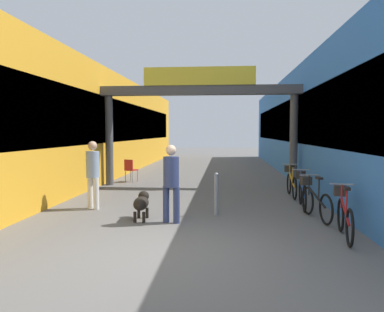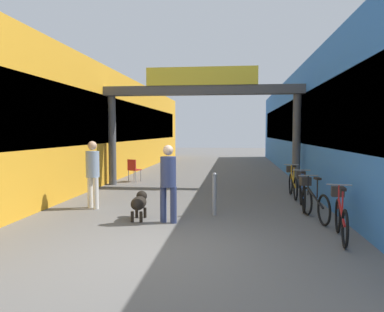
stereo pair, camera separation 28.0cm
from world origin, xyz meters
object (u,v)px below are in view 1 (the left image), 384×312
Objects in this scene: bicycle_red_nearest at (344,214)px; pedestrian_with_dog at (171,178)px; bicycle_blue_third at (302,191)px; bollard_post_metal at (216,193)px; dog_on_leash at (142,203)px; bicycle_black_second at (314,199)px; pedestrian_companion at (93,170)px; cafe_chair_red_nearer at (130,168)px; bicycle_orange_farthest at (291,182)px.

pedestrian_with_dog is at bearing 166.45° from bicycle_red_nearest.
bicycle_red_nearest is 2.76m from bicycle_blue_third.
dog_on_leash is at bearing -159.82° from bollard_post_metal.
bollard_post_metal reaches higher than bicycle_black_second.
pedestrian_companion reaches higher than bicycle_blue_third.
pedestrian_with_dog reaches higher than dog_on_leash.
bicycle_blue_third is 2.47m from bollard_post_metal.
pedestrian_with_dog is 6.91m from cafe_chair_red_nearer.
dog_on_leash is 0.49× the size of bicycle_blue_third.
bollard_post_metal reaches higher than dog_on_leash.
dog_on_leash is at bearing -73.39° from cafe_chair_red_nearer.
bicycle_red_nearest is at bearing -34.39° from bollard_post_metal.
dog_on_leash is 3.93m from bicycle_black_second.
bicycle_black_second is at bearing 6.74° from dog_on_leash.
pedestrian_companion reaches higher than pedestrian_with_dog.
bicycle_black_second is 0.99× the size of bicycle_orange_farthest.
bollard_post_metal reaches higher than bicycle_red_nearest.
bicycle_orange_farthest reaches higher than cafe_chair_red_nearer.
pedestrian_companion is at bearing 173.78° from bicycle_black_second.
pedestrian_with_dog is at bearing -68.31° from cafe_chair_red_nearer.
bollard_post_metal reaches higher than bicycle_blue_third.
bollard_post_metal is (-2.24, 0.15, 0.08)m from bicycle_black_second.
cafe_chair_red_nearer is at bearing 93.85° from pedestrian_companion.
bicycle_red_nearest is 1.00× the size of bicycle_black_second.
cafe_chair_red_nearer is at bearing 106.61° from dog_on_leash.
bicycle_red_nearest and bicycle_black_second have the same top height.
bicycle_black_second is at bearing -3.82° from bollard_post_metal.
bicycle_red_nearest is at bearing -82.93° from bicycle_black_second.
bicycle_black_second is at bearing -44.80° from cafe_chair_red_nearer.
bicycle_red_nearest is 4.46m from bicycle_orange_farthest.
pedestrian_companion is 5.91m from bicycle_orange_farthest.
cafe_chair_red_nearer is (-3.50, 5.56, 0.02)m from bollard_post_metal.
bicycle_red_nearest is 1.65× the size of bollard_post_metal.
pedestrian_companion is 5.44m from bicycle_blue_third.
pedestrian_companion is at bearing 149.71° from pedestrian_with_dog.
bollard_post_metal is at bearing 41.58° from pedestrian_with_dog.
bollard_post_metal is at bearing -128.66° from bicycle_orange_farthest.
dog_on_leash is (1.50, -1.05, -0.61)m from pedestrian_companion.
bicycle_red_nearest is at bearing -20.62° from pedestrian_companion.
bicycle_orange_farthest reaches higher than dog_on_leash.
bicycle_orange_farthest is at bearing 23.55° from pedestrian_companion.
bicycle_orange_farthest is at bearing 41.12° from dog_on_leash.
bollard_post_metal is (-2.22, -1.09, 0.08)m from bicycle_blue_third.
bicycle_black_second is 2.94m from bicycle_orange_farthest.
pedestrian_companion reaches higher than cafe_chair_red_nearer.
pedestrian_with_dog is 0.95m from dog_on_leash.
bicycle_blue_third is at bearing 23.66° from dog_on_leash.
pedestrian_with_dog is 3.53m from bicycle_red_nearest.
dog_on_leash is 5.17m from bicycle_orange_farthest.
bicycle_blue_third is 7.26m from cafe_chair_red_nearer.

